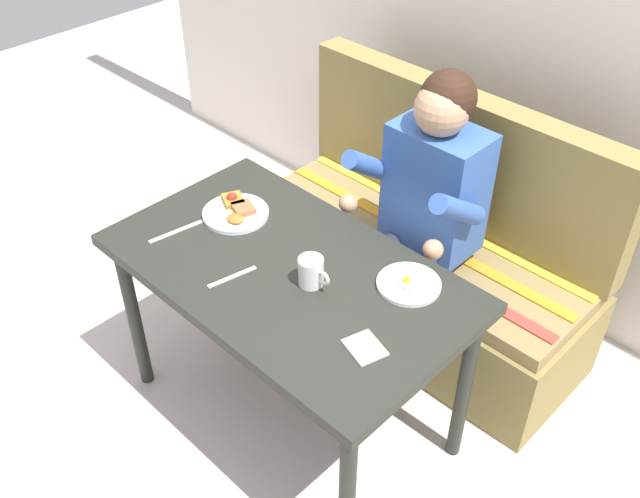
{
  "coord_description": "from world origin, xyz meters",
  "views": [
    {
      "loc": [
        1.3,
        -1.18,
        2.22
      ],
      "look_at": [
        0.0,
        0.15,
        0.72
      ],
      "focal_mm": 40.3,
      "sensor_mm": 36.0,
      "label": 1
    }
  ],
  "objects": [
    {
      "name": "knife",
      "position": [
        -0.41,
        -0.14,
        0.73
      ],
      "size": [
        0.05,
        0.2,
        0.0
      ],
      "primitive_type": "cube",
      "rotation": [
        0.0,
        0.0,
        -0.16
      ],
      "color": "silver",
      "rests_on": "table"
    },
    {
      "name": "ground_plane",
      "position": [
        0.0,
        0.0,
        0.0
      ],
      "size": [
        8.0,
        8.0,
        0.0
      ],
      "primitive_type": "plane",
      "color": "beige"
    },
    {
      "name": "plate_eggs",
      "position": [
        0.33,
        0.2,
        0.74
      ],
      "size": [
        0.2,
        0.2,
        0.04
      ],
      "color": "white",
      "rests_on": "table"
    },
    {
      "name": "napkin",
      "position": [
        0.41,
        -0.09,
        0.73
      ],
      "size": [
        0.13,
        0.12,
        0.01
      ],
      "primitive_type": "cube",
      "rotation": [
        0.0,
        0.0,
        -0.29
      ],
      "color": "silver",
      "rests_on": "table"
    },
    {
      "name": "couch",
      "position": [
        0.0,
        0.76,
        0.33
      ],
      "size": [
        1.44,
        0.56,
        1.0
      ],
      "color": "olive",
      "rests_on": "ground"
    },
    {
      "name": "table",
      "position": [
        0.0,
        0.0,
        0.65
      ],
      "size": [
        1.2,
        0.7,
        0.73
      ],
      "color": "#252722",
      "rests_on": "ground"
    },
    {
      "name": "plate_breakfast",
      "position": [
        -0.34,
        0.07,
        0.74
      ],
      "size": [
        0.23,
        0.23,
        0.05
      ],
      "color": "white",
      "rests_on": "table"
    },
    {
      "name": "person",
      "position": [
        0.09,
        0.59,
        0.74
      ],
      "size": [
        0.45,
        0.61,
        1.21
      ],
      "color": "#375CA7",
      "rests_on": "ground"
    },
    {
      "name": "coffee_mug",
      "position": [
        0.11,
        -0.0,
        0.78
      ],
      "size": [
        0.12,
        0.08,
        0.1
      ],
      "color": "white",
      "rests_on": "table"
    },
    {
      "name": "fork",
      "position": [
        -0.09,
        -0.16,
        0.73
      ],
      "size": [
        0.05,
        0.17,
        0.0
      ],
      "primitive_type": "cube",
      "rotation": [
        0.0,
        0.0,
        -0.2
      ],
      "color": "silver",
      "rests_on": "table"
    }
  ]
}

